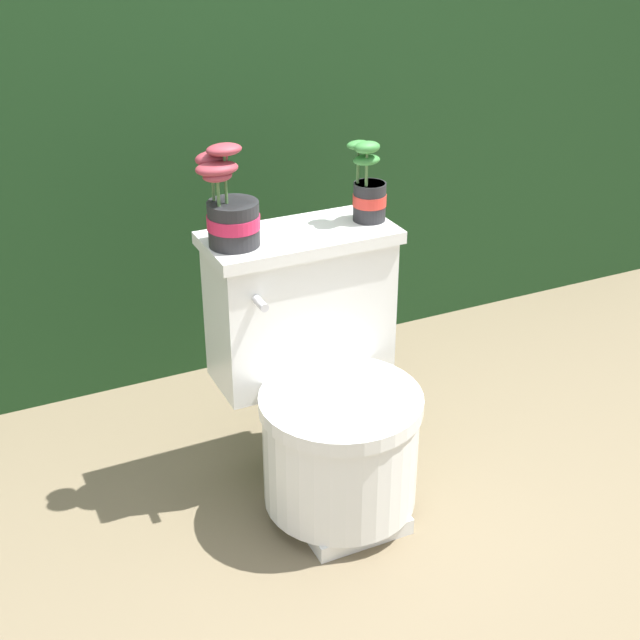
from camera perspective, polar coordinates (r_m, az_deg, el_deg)
ground_plane at (r=2.34m, az=2.98°, el=-11.16°), size 12.00×12.00×0.00m
hedge_backdrop at (r=3.02m, az=-8.04°, el=16.02°), size 3.33×0.87×1.74m
toilet at (r=2.18m, az=0.19°, el=-4.35°), size 0.46×0.53×0.67m
potted_plant_left at (r=2.03m, az=-5.77°, el=7.02°), size 0.14×0.12×0.24m
potted_plant_midleft at (r=2.17m, az=3.13°, el=8.28°), size 0.10×0.08×0.20m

